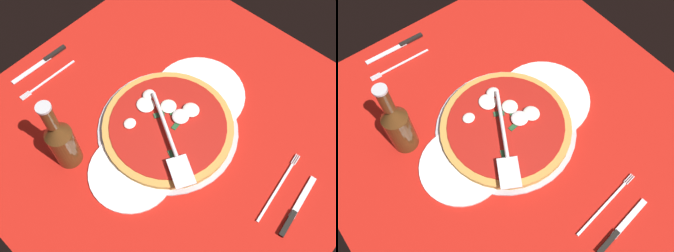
# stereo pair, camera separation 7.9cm
# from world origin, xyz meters

# --- Properties ---
(ground_plane) EXTENTS (0.95, 0.95, 0.01)m
(ground_plane) POSITION_xyz_m (0.00, 0.00, -0.00)
(ground_plane) COLOR #B31811
(checker_pattern) EXTENTS (0.95, 0.95, 0.00)m
(checker_pattern) POSITION_xyz_m (0.00, 0.00, 0.00)
(checker_pattern) COLOR silver
(checker_pattern) RESTS_ON ground_plane
(pizza_pan) EXTENTS (0.37, 0.37, 0.01)m
(pizza_pan) POSITION_xyz_m (-0.02, -0.00, 0.01)
(pizza_pan) COLOR #B0ADB7
(pizza_pan) RESTS_ON ground_plane
(dinner_plate_left) EXTENTS (0.21, 0.21, 0.01)m
(dinner_plate_left) POSITION_xyz_m (-0.17, -0.02, 0.01)
(dinner_plate_left) COLOR white
(dinner_plate_left) RESTS_ON ground_plane
(dinner_plate_right) EXTENTS (0.25, 0.25, 0.01)m
(dinner_plate_right) POSITION_xyz_m (0.12, 0.01, 0.01)
(dinner_plate_right) COLOR white
(dinner_plate_right) RESTS_ON ground_plane
(pizza) EXTENTS (0.34, 0.34, 0.03)m
(pizza) POSITION_xyz_m (-0.02, 0.00, 0.02)
(pizza) COLOR #C88D3E
(pizza) RESTS_ON pizza_pan
(pizza_server) EXTENTS (0.16, 0.25, 0.01)m
(pizza_server) POSITION_xyz_m (-0.05, -0.04, 0.05)
(pizza_server) COLOR silver
(pizza_server) RESTS_ON pizza
(place_setting_near) EXTENTS (0.22, 0.15, 0.01)m
(place_setting_near) POSITION_xyz_m (0.03, -0.34, 0.00)
(place_setting_near) COLOR white
(place_setting_near) RESTS_ON ground_plane
(place_setting_far) EXTENTS (0.20, 0.14, 0.01)m
(place_setting_far) POSITION_xyz_m (-0.11, 0.39, 0.00)
(place_setting_far) COLOR white
(place_setting_far) RESTS_ON ground_plane
(beer_bottle) EXTENTS (0.06, 0.06, 0.24)m
(beer_bottle) POSITION_xyz_m (-0.24, 0.13, 0.09)
(beer_bottle) COLOR #4A2B12
(beer_bottle) RESTS_ON ground_plane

